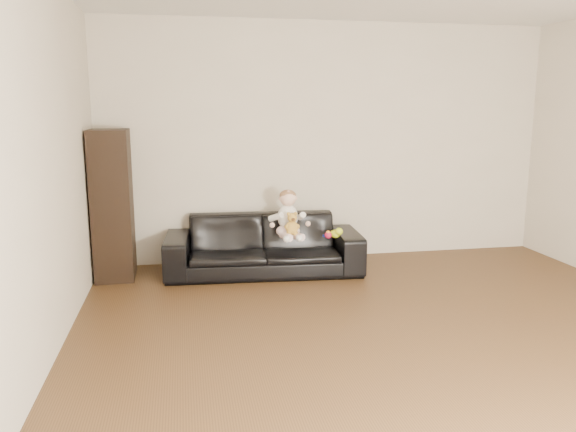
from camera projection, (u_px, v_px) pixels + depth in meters
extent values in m
plane|color=#4A311A|center=(429.00, 359.00, 3.82)|extent=(5.50, 5.50, 0.00)
plane|color=beige|center=(328.00, 143.00, 6.23)|extent=(5.00, 0.00, 5.00)
plane|color=beige|center=(19.00, 178.00, 3.12)|extent=(0.00, 5.50, 5.50)
imported|color=black|center=(263.00, 245.00, 5.79)|extent=(2.04, 0.91, 0.58)
cube|color=black|center=(113.00, 205.00, 5.53)|extent=(0.38, 0.51, 1.48)
cube|color=silver|center=(113.00, 171.00, 5.47)|extent=(0.18, 0.25, 0.28)
ellipsoid|color=#FAD4D3|center=(288.00, 231.00, 5.71)|extent=(0.30, 0.28, 0.13)
ellipsoid|color=white|center=(288.00, 217.00, 5.70)|extent=(0.26, 0.23, 0.25)
sphere|color=beige|center=(288.00, 198.00, 5.65)|extent=(0.21, 0.21, 0.17)
ellipsoid|color=#8C603F|center=(288.00, 195.00, 5.65)|extent=(0.21, 0.21, 0.12)
cylinder|color=#FAD4D3|center=(286.00, 236.00, 5.55)|extent=(0.14, 0.22, 0.08)
cylinder|color=#FAD4D3|center=(296.00, 236.00, 5.57)|extent=(0.14, 0.22, 0.08)
sphere|color=white|center=(287.00, 239.00, 5.45)|extent=(0.09, 0.09, 0.07)
sphere|color=white|center=(299.00, 238.00, 5.47)|extent=(0.09, 0.09, 0.07)
cylinder|color=white|center=(276.00, 217.00, 5.62)|extent=(0.12, 0.18, 0.11)
cylinder|color=white|center=(302.00, 216.00, 5.67)|extent=(0.12, 0.18, 0.11)
ellipsoid|color=gold|center=(292.00, 228.00, 5.55)|extent=(0.16, 0.15, 0.14)
sphere|color=gold|center=(292.00, 218.00, 5.51)|extent=(0.13, 0.13, 0.10)
sphere|color=gold|center=(289.00, 214.00, 5.51)|extent=(0.05, 0.05, 0.04)
sphere|color=gold|center=(295.00, 214.00, 5.52)|extent=(0.05, 0.05, 0.04)
sphere|color=#593819|center=(293.00, 219.00, 5.48)|extent=(0.05, 0.05, 0.04)
ellipsoid|color=#C5DC19|center=(335.00, 234.00, 5.68)|extent=(0.12, 0.14, 0.09)
sphere|color=red|center=(328.00, 235.00, 5.65)|extent=(0.09, 0.09, 0.07)
cylinder|color=#1828C5|center=(327.00, 236.00, 5.75)|extent=(0.11, 0.11, 0.01)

